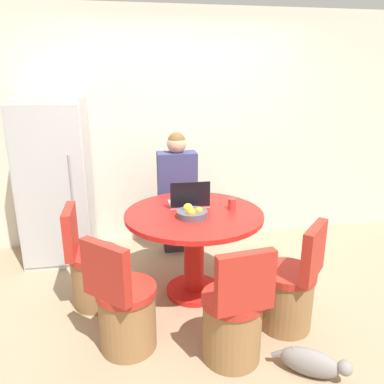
# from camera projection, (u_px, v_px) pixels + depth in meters

# --- Properties ---
(ground_plane) EXTENTS (12.00, 12.00, 0.00)m
(ground_plane) POSITION_uv_depth(u_px,v_px,m) (208.00, 306.00, 3.19)
(ground_plane) COLOR #9E8466
(wall_back) EXTENTS (7.00, 0.06, 2.60)m
(wall_back) POSITION_uv_depth(u_px,v_px,m) (181.00, 130.00, 4.27)
(wall_back) COLOR beige
(wall_back) RESTS_ON ground_plane
(refrigerator) EXTENTS (0.67, 0.65, 1.69)m
(refrigerator) POSITION_uv_depth(u_px,v_px,m) (56.00, 182.00, 3.84)
(refrigerator) COLOR silver
(refrigerator) RESTS_ON ground_plane
(dining_table) EXTENTS (1.18, 1.18, 0.78)m
(dining_table) POSITION_uv_depth(u_px,v_px,m) (194.00, 235.00, 3.24)
(dining_table) COLOR red
(dining_table) RESTS_ON ground_plane
(chair_near_camera) EXTENTS (0.43, 0.44, 0.88)m
(chair_near_camera) POSITION_uv_depth(u_px,v_px,m) (233.00, 321.00, 2.53)
(chair_near_camera) COLOR olive
(chair_near_camera) RESTS_ON ground_plane
(chair_near_left_corner) EXTENTS (0.49, 0.49, 0.88)m
(chair_near_left_corner) POSITION_uv_depth(u_px,v_px,m) (125.00, 312.00, 2.63)
(chair_near_left_corner) COLOR olive
(chair_near_left_corner) RESTS_ON ground_plane
(chair_near_right_corner) EXTENTS (0.49, 0.49, 0.88)m
(chair_near_right_corner) POSITION_uv_depth(u_px,v_px,m) (289.00, 293.00, 2.86)
(chair_near_right_corner) COLOR olive
(chair_near_right_corner) RESTS_ON ground_plane
(chair_left_side) EXTENTS (0.43, 0.43, 0.88)m
(chair_left_side) POSITION_uv_depth(u_px,v_px,m) (93.00, 272.00, 3.17)
(chair_left_side) COLOR olive
(chair_left_side) RESTS_ON ground_plane
(person_seated) EXTENTS (0.40, 0.37, 1.35)m
(person_seated) POSITION_uv_depth(u_px,v_px,m) (177.00, 190.00, 3.95)
(person_seated) COLOR #2D2D38
(person_seated) RESTS_ON ground_plane
(laptop) EXTENTS (0.35, 0.23, 0.24)m
(laptop) POSITION_uv_depth(u_px,v_px,m) (189.00, 200.00, 3.32)
(laptop) COLOR #B7B7BC
(laptop) RESTS_ON dining_table
(fruit_bowl) EXTENTS (0.25, 0.25, 0.10)m
(fruit_bowl) POSITION_uv_depth(u_px,v_px,m) (192.00, 213.00, 3.06)
(fruit_bowl) COLOR #4C4C56
(fruit_bowl) RESTS_ON dining_table
(coffee_cup) EXTENTS (0.07, 0.07, 0.10)m
(coffee_cup) POSITION_uv_depth(u_px,v_px,m) (232.00, 204.00, 3.23)
(coffee_cup) COLOR #B2332D
(coffee_cup) RESTS_ON dining_table
(cat) EXTENTS (0.45, 0.33, 0.19)m
(cat) POSITION_uv_depth(u_px,v_px,m) (312.00, 362.00, 2.44)
(cat) COLOR gray
(cat) RESTS_ON ground_plane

